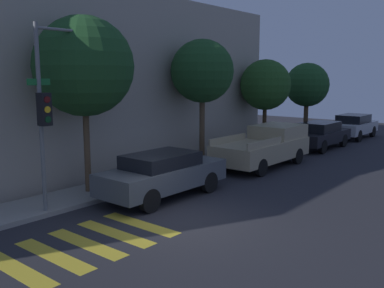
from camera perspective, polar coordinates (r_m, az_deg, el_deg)
ground_plane at (r=11.83m, az=-1.32°, el=-10.45°), size 60.00×60.00×0.00m
sidewalk at (r=14.74m, az=-13.67°, el=-6.48°), size 26.00×1.89×0.14m
building_row at (r=17.91m, az=-22.52°, el=7.43°), size 26.00×6.00×7.32m
crosswalk at (r=10.52m, az=-15.93°, el=-13.34°), size 4.86×2.60×0.00m
traffic_light_pole at (r=12.68m, az=-18.02°, el=6.53°), size 2.15×0.56×5.39m
sedan_near_corner at (r=14.01m, az=-3.88°, el=-3.95°), size 4.59×1.80×1.49m
pickup_truck at (r=19.20m, az=9.74°, el=-0.24°), size 5.21×2.08×1.74m
sedan_middle at (r=24.50m, az=16.71°, el=1.23°), size 4.66×1.76×1.48m
sedan_far_end at (r=29.38m, az=20.74°, el=2.30°), size 4.36×1.79×1.53m
tree_near_corner at (r=14.34m, az=-14.22°, el=9.97°), size 3.22×3.22×5.87m
tree_midblock at (r=18.63m, az=1.38°, el=9.63°), size 2.73×2.73×5.53m
tree_far_end at (r=23.11m, az=9.76°, el=7.76°), size 2.67×2.67×4.84m
tree_behind_truck at (r=27.65m, az=15.10°, el=7.59°), size 2.70×2.70×4.78m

